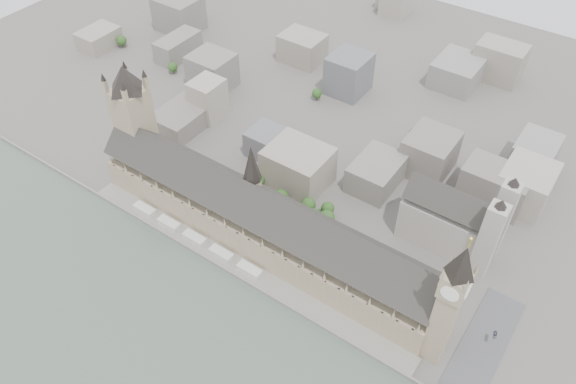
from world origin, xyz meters
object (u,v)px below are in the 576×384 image
Objects in this scene: westminster_abbey at (455,221)px; elizabeth_tower at (450,298)px; palace_of_westminster at (260,221)px; car_approach at (495,335)px; victoria_tower at (134,118)px.

elizabeth_tower is at bearing -72.71° from westminster_abbey.
palace_of_westminster is 3.90× the size of westminster_abbey.
car_approach is (165.46, 14.95, -11.69)m from palace_of_westminster.
palace_of_westminster is 50.31× the size of car_approach.
elizabeth_tower is at bearing -3.96° from victoria_tower.
westminster_abbey is (-27.08, 87.00, -33.01)m from elizabeth_tower.
car_approach is at bearing 1.72° from victoria_tower.
westminster_abbey reaches higher than palace_of_westminster.
westminster_abbey is at bearing 107.29° from elizabeth_tower.
elizabeth_tower reaches higher than westminster_abbey.
car_approach is (27.46, 26.65, -47.07)m from elizabeth_tower.
elizabeth_tower is 260.64m from victoria_tower.
westminster_abbey is (110.92, 75.30, 2.38)m from palace_of_westminster.
elizabeth_tower is at bearing -147.04° from car_approach.
victoria_tower reaches higher than westminster_abbey.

